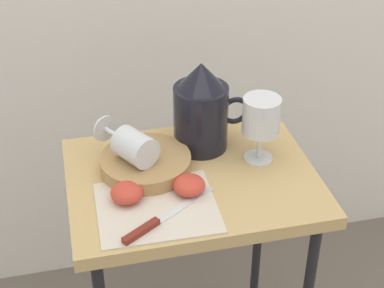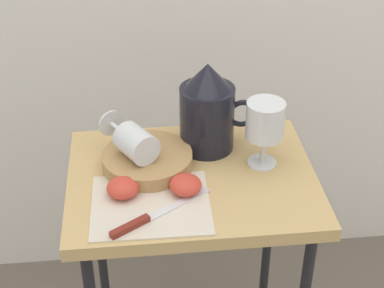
# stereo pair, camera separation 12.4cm
# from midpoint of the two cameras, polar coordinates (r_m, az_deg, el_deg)

# --- Properties ---
(table) EXTENTS (0.53, 0.41, 0.73)m
(table) POSITION_cam_midpoint_polar(r_m,az_deg,el_deg) (1.34, 2.66, -6.10)
(table) COLOR tan
(table) RESTS_ON ground_plane
(linen_napkin) EXTENTS (0.24, 0.21, 0.00)m
(linen_napkin) POSITION_cam_midpoint_polar(r_m,az_deg,el_deg) (1.20, -0.97, -5.85)
(linen_napkin) COLOR beige
(linen_napkin) RESTS_ON table
(basket_tray) EXTENTS (0.19, 0.19, 0.03)m
(basket_tray) POSITION_cam_midpoint_polar(r_m,az_deg,el_deg) (1.30, -1.52, -1.66)
(basket_tray) COLOR #AD8451
(basket_tray) RESTS_ON table
(pitcher) EXTENTS (0.17, 0.12, 0.21)m
(pitcher) POSITION_cam_midpoint_polar(r_m,az_deg,el_deg) (1.33, 4.13, 2.69)
(pitcher) COLOR black
(pitcher) RESTS_ON table
(wine_glass_upright) EXTENTS (0.08, 0.08, 0.15)m
(wine_glass_upright) POSITION_cam_midpoint_polar(r_m,az_deg,el_deg) (1.28, 9.66, 1.85)
(wine_glass_upright) COLOR silver
(wine_glass_upright) RESTS_ON table
(wine_glass_tipped_near) EXTENTS (0.13, 0.16, 0.07)m
(wine_glass_tipped_near) POSITION_cam_midpoint_polar(r_m,az_deg,el_deg) (1.26, -2.63, 0.08)
(wine_glass_tipped_near) COLOR silver
(wine_glass_tipped_near) RESTS_ON basket_tray
(apple_half_left) EXTENTS (0.07, 0.07, 0.04)m
(apple_half_left) POSITION_cam_midpoint_polar(r_m,az_deg,el_deg) (1.21, -3.67, -4.25)
(apple_half_left) COLOR #CC3D2D
(apple_half_left) RESTS_ON linen_napkin
(apple_half_right) EXTENTS (0.07, 0.07, 0.04)m
(apple_half_right) POSITION_cam_midpoint_polar(r_m,az_deg,el_deg) (1.22, 2.29, -3.99)
(apple_half_right) COLOR #CC3D2D
(apple_half_right) RESTS_ON linen_napkin
(knife) EXTENTS (0.20, 0.14, 0.01)m
(knife) POSITION_cam_midpoint_polar(r_m,az_deg,el_deg) (1.16, -1.22, -7.17)
(knife) COLOR silver
(knife) RESTS_ON linen_napkin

